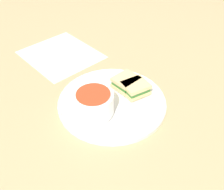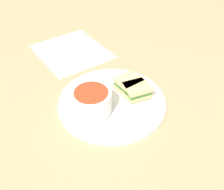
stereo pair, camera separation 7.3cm
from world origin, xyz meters
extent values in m
plane|color=tan|center=(0.00, 0.00, 0.00)|extent=(2.40, 2.40, 0.00)
cylinder|color=white|center=(0.00, 0.00, 0.01)|extent=(0.31, 0.31, 0.01)
torus|color=white|center=(0.00, 0.00, 0.01)|extent=(0.30, 0.30, 0.01)
cylinder|color=white|center=(0.07, 0.01, 0.02)|extent=(0.06, 0.06, 0.01)
cylinder|color=white|center=(0.07, 0.01, 0.05)|extent=(0.11, 0.11, 0.06)
cylinder|color=red|center=(0.07, 0.01, 0.08)|extent=(0.09, 0.09, 0.01)
cube|color=silver|center=(0.03, -0.08, 0.02)|extent=(0.07, 0.04, 0.00)
ellipsoid|color=silver|center=(0.07, -0.06, 0.02)|extent=(0.04, 0.04, 0.01)
cube|color=#DBBC7F|center=(-0.07, 0.01, 0.02)|extent=(0.08, 0.07, 0.01)
cube|color=#33702D|center=(-0.07, 0.01, 0.03)|extent=(0.07, 0.06, 0.01)
cube|color=#DBBC7F|center=(-0.07, 0.01, 0.04)|extent=(0.08, 0.07, 0.01)
cube|color=#DBBC7F|center=(-0.07, -0.02, 0.02)|extent=(0.08, 0.07, 0.01)
cube|color=#33702D|center=(-0.07, -0.02, 0.03)|extent=(0.07, 0.07, 0.01)
cube|color=#DBBC7F|center=(-0.07, -0.02, 0.04)|extent=(0.08, 0.07, 0.01)
cube|color=white|center=(0.00, -0.32, 0.00)|extent=(0.26, 0.29, 0.00)
camera|label=1|loc=(0.32, 0.45, 0.51)|focal=42.00mm
camera|label=2|loc=(0.26, 0.49, 0.51)|focal=42.00mm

